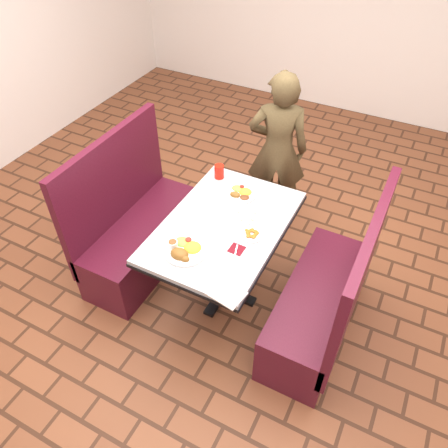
{
  "coord_description": "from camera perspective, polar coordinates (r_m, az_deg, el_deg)",
  "views": [
    {
      "loc": [
        1.04,
        -2.01,
        2.83
      ],
      "look_at": [
        0.0,
        0.0,
        0.75
      ],
      "focal_mm": 35.0,
      "sensor_mm": 36.0,
      "label": 1
    }
  ],
  "objects": [
    {
      "name": "maroon_napkin",
      "position": [
        2.9,
        1.67,
        -3.31
      ],
      "size": [
        0.1,
        0.1,
        0.0
      ],
      "primitive_type": "cube",
      "rotation": [
        0.0,
        0.0,
        -0.02
      ],
      "color": "maroon",
      "rests_on": "dining_table"
    },
    {
      "name": "paper_napkin",
      "position": [
        2.65,
        0.3,
        -9.03
      ],
      "size": [
        0.24,
        0.19,
        0.01
      ],
      "primitive_type": "cube",
      "rotation": [
        0.0,
        0.0,
        -0.17
      ],
      "color": "white",
      "rests_on": "dining_table"
    },
    {
      "name": "fork_utensil",
      "position": [
        2.84,
        -5.49,
        -4.52
      ],
      "size": [
        0.02,
        0.15,
        0.0
      ],
      "primitive_type": "cube",
      "rotation": [
        0.0,
        0.0,
        -0.09
      ],
      "color": "silver",
      "rests_on": "dining_table"
    },
    {
      "name": "near_dinner_plate",
      "position": [
        2.87,
        -5.19,
        -3.19
      ],
      "size": [
        0.29,
        0.29,
        0.09
      ],
      "rotation": [
        0.0,
        0.0,
        -0.23
      ],
      "color": "white",
      "rests_on": "dining_table"
    },
    {
      "name": "knife_utensil",
      "position": [
        2.85,
        -4.18,
        -4.06
      ],
      "size": [
        0.11,
        0.16,
        0.0
      ],
      "primitive_type": "cube",
      "rotation": [
        0.0,
        0.0,
        0.57
      ],
      "color": "silver",
      "rests_on": "dining_table"
    },
    {
      "name": "red_tumbler",
      "position": [
        3.47,
        -0.64,
        6.87
      ],
      "size": [
        0.08,
        0.08,
        0.11
      ],
      "primitive_type": "cylinder",
      "color": "red",
      "rests_on": "dining_table"
    },
    {
      "name": "far_dinner_plate",
      "position": [
        3.32,
        2.22,
        4.18
      ],
      "size": [
        0.24,
        0.24,
        0.06
      ],
      "rotation": [
        0.0,
        0.0,
        -0.24
      ],
      "color": "white",
      "rests_on": "dining_table"
    },
    {
      "name": "booth_bench_right",
      "position": [
        3.22,
        12.94,
        -9.97
      ],
      "size": [
        0.47,
        1.2,
        1.17
      ],
      "color": "#521223",
      "rests_on": "ground"
    },
    {
      "name": "spoon_utensil",
      "position": [
        2.88,
        1.55,
        -3.62
      ],
      "size": [
        0.05,
        0.12,
        0.0
      ],
      "primitive_type": "cube",
      "rotation": [
        0.0,
        0.0,
        0.29
      ],
      "color": "silver",
      "rests_on": "dining_table"
    },
    {
      "name": "diner_person",
      "position": [
        3.9,
        7.0,
        9.52
      ],
      "size": [
        0.61,
        0.5,
        1.44
      ],
      "primitive_type": "imported",
      "rotation": [
        0.0,
        0.0,
        3.48
      ],
      "color": "brown",
      "rests_on": "ground"
    },
    {
      "name": "plantain_plate",
      "position": [
        2.99,
        3.64,
        -1.34
      ],
      "size": [
        0.16,
        0.16,
        0.02
      ],
      "rotation": [
        0.0,
        0.0,
        -0.41
      ],
      "color": "white",
      "rests_on": "dining_table"
    },
    {
      "name": "booth_bench_left",
      "position": [
        3.7,
        -11.07,
        -0.97
      ],
      "size": [
        0.47,
        1.2,
        1.17
      ],
      "color": "#521223",
      "rests_on": "ground"
    },
    {
      "name": "room",
      "position": [
        2.44,
        0.0,
        20.51
      ],
      "size": [
        7.0,
        7.04,
        2.82
      ],
      "color": "brown",
      "rests_on": "ground"
    },
    {
      "name": "dining_table",
      "position": [
        3.14,
        0.0,
        -1.29
      ],
      "size": [
        0.81,
        1.21,
        0.75
      ],
      "color": "#B5B8BA",
      "rests_on": "ground"
    },
    {
      "name": "lettuce_shreds",
      "position": [
        3.1,
        1.17,
        0.45
      ],
      "size": [
        0.28,
        0.32,
        0.0
      ],
      "primitive_type": null,
      "color": "#8BB046",
      "rests_on": "dining_table"
    }
  ]
}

